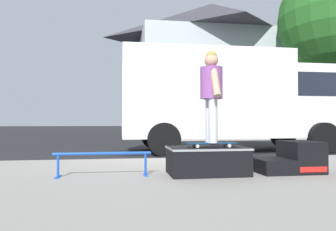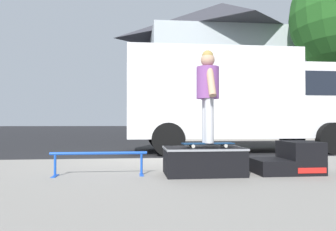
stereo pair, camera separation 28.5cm
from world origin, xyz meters
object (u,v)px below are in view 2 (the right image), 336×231
object	(u,v)px
grind_rail	(99,158)
box_truck	(239,97)
kicker_ramp	(291,160)
skateboard	(208,144)
skater_kid	(208,88)
skate_box	(203,160)

from	to	relation	value
grind_rail	box_truck	size ratio (longest dim) A/B	0.21
kicker_ramp	skateboard	bearing A→B (deg)	-179.15
kicker_ramp	box_truck	distance (m)	5.26
grind_rail	skater_kid	world-z (taller)	skater_kid
kicker_ramp	box_truck	xyz separation A→B (m)	(0.86, 5.01, 1.38)
skate_box	grind_rail	world-z (taller)	skate_box
kicker_ramp	grind_rail	xyz separation A→B (m)	(-2.94, 0.06, 0.06)
skate_box	box_truck	size ratio (longest dim) A/B	0.17
skate_box	skater_kid	xyz separation A→B (m)	(0.07, -0.02, 1.08)
skate_box	kicker_ramp	size ratio (longest dim) A/B	1.20
kicker_ramp	skater_kid	bearing A→B (deg)	-179.15
skate_box	skater_kid	distance (m)	1.09
skateboard	skater_kid	xyz separation A→B (m)	(0.00, 0.00, 0.84)
skater_kid	box_truck	world-z (taller)	box_truck
kicker_ramp	skateboard	world-z (taller)	kicker_ramp
grind_rail	skateboard	xyz separation A→B (m)	(1.62, -0.08, 0.20)
skateboard	skate_box	bearing A→B (deg)	163.18
skater_kid	skateboard	bearing A→B (deg)	180.00
skateboard	box_truck	distance (m)	5.59
skate_box	grind_rail	size ratio (longest dim) A/B	0.83
grind_rail	box_truck	distance (m)	6.37
skate_box	grind_rail	distance (m)	1.56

